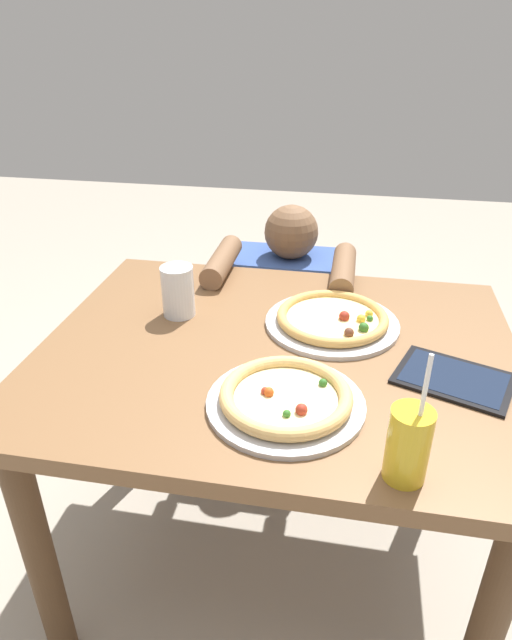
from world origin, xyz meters
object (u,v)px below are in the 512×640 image
drink_cup_colored (408,444)px  water_cup_clear (178,291)px  pizza_far (333,320)px  diner_seated (288,339)px  pizza_near (286,398)px  tablet (454,379)px

drink_cup_colored → water_cup_clear: 0.75m
pizza_far → drink_cup_colored: size_ratio=1.39×
diner_seated → water_cup_clear: bearing=-114.2°
pizza_near → water_cup_clear: (-0.33, 0.34, 0.05)m
pizza_far → drink_cup_colored: drink_cup_colored is taller
water_cup_clear → tablet: (0.68, -0.19, -0.07)m
tablet → pizza_far: bearing=144.4°
pizza_near → diner_seated: (-0.10, 0.86, -0.37)m
pizza_near → drink_cup_colored: 0.28m
pizza_far → water_cup_clear: size_ratio=2.51×
water_cup_clear → diner_seated: (0.23, 0.52, -0.42)m
tablet → drink_cup_colored: bearing=-111.4°
pizza_far → diner_seated: diner_seated is taller
drink_cup_colored → water_cup_clear: (-0.56, 0.50, -0.00)m
water_cup_clear → pizza_near: bearing=-45.8°
water_cup_clear → diner_seated: bearing=65.8°
drink_cup_colored → diner_seated: drink_cup_colored is taller
pizza_near → pizza_far: (0.07, 0.35, -0.00)m
pizza_far → tablet: bearing=-35.6°
diner_seated → drink_cup_colored: bearing=-72.2°
pizza_far → tablet: (0.28, -0.20, -0.01)m
pizza_far → tablet: pizza_far is taller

